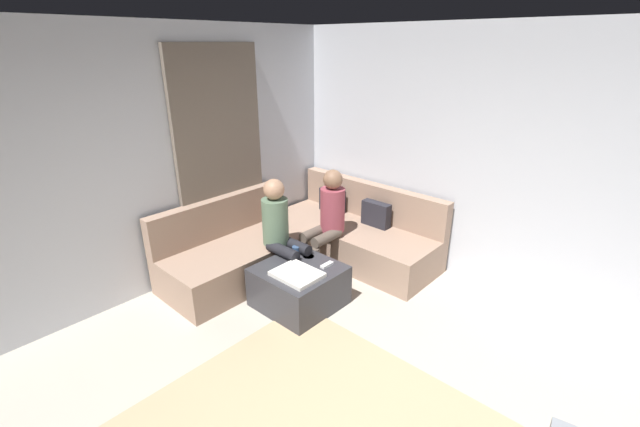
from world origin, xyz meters
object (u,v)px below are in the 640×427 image
(sectional_couch, at_px, (306,242))
(coffee_mug, at_px, (296,251))
(person_on_couch_side, at_px, (282,230))
(ottoman, at_px, (299,286))
(game_remote, at_px, (327,265))
(person_on_couch_back, at_px, (327,218))

(sectional_couch, xyz_separation_m, coffee_mug, (0.33, -0.49, 0.19))
(sectional_couch, bearing_deg, person_on_couch_side, -74.01)
(ottoman, distance_m, game_remote, 0.36)
(sectional_couch, xyz_separation_m, game_remote, (0.73, -0.45, 0.15))
(coffee_mug, xyz_separation_m, person_on_couch_back, (-0.05, 0.54, 0.19))
(person_on_couch_back, bearing_deg, game_remote, 131.69)
(coffee_mug, relative_size, person_on_couch_side, 0.08)
(coffee_mug, bearing_deg, ottoman, -39.29)
(sectional_couch, height_order, game_remote, sectional_couch)
(ottoman, xyz_separation_m, person_on_couch_back, (-0.27, 0.72, 0.45))
(coffee_mug, bearing_deg, person_on_couch_side, -171.65)
(coffee_mug, relative_size, person_on_couch_back, 0.08)
(game_remote, height_order, person_on_couch_side, person_on_couch_side)
(sectional_couch, bearing_deg, coffee_mug, -56.16)
(coffee_mug, bearing_deg, person_on_couch_back, 95.15)
(game_remote, relative_size, person_on_couch_side, 0.12)
(coffee_mug, bearing_deg, sectional_couch, 123.84)
(sectional_couch, relative_size, ottoman, 3.36)
(ottoman, height_order, coffee_mug, coffee_mug)
(game_remote, distance_m, person_on_couch_side, 0.63)
(ottoman, height_order, person_on_couch_back, person_on_couch_back)
(person_on_couch_side, bearing_deg, sectional_couch, -164.01)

